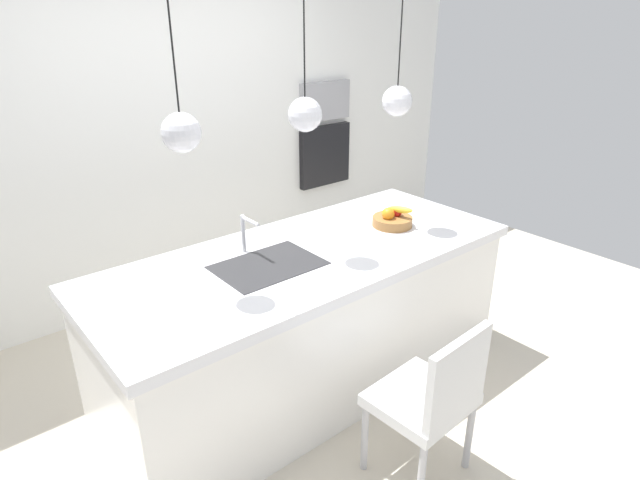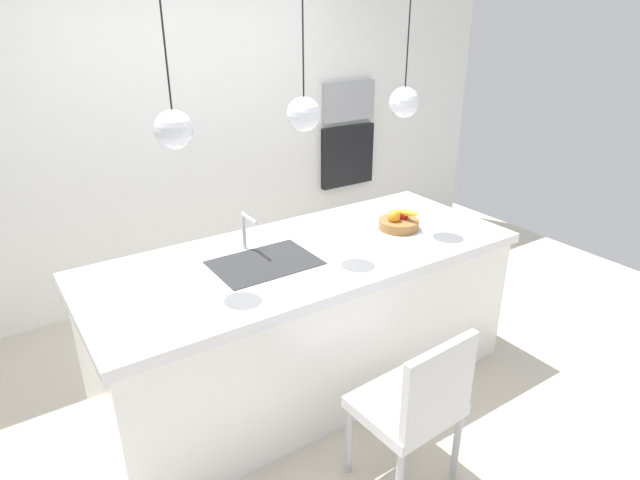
# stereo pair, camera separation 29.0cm
# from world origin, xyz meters

# --- Properties ---
(floor) EXTENTS (6.60, 6.60, 0.00)m
(floor) POSITION_xyz_m (0.00, 0.00, 0.00)
(floor) COLOR beige
(floor) RESTS_ON ground
(back_wall) EXTENTS (6.00, 0.10, 2.60)m
(back_wall) POSITION_xyz_m (0.00, 1.65, 1.30)
(back_wall) COLOR white
(back_wall) RESTS_ON ground
(kitchen_island) EXTENTS (2.49, 1.02, 0.89)m
(kitchen_island) POSITION_xyz_m (0.00, 0.00, 0.45)
(kitchen_island) COLOR white
(kitchen_island) RESTS_ON ground
(sink_basin) EXTENTS (0.56, 0.40, 0.02)m
(sink_basin) POSITION_xyz_m (-0.26, 0.00, 0.89)
(sink_basin) COLOR #2D2D30
(sink_basin) RESTS_ON kitchen_island
(faucet) EXTENTS (0.02, 0.17, 0.22)m
(faucet) POSITION_xyz_m (-0.26, 0.21, 1.03)
(faucet) COLOR silver
(faucet) RESTS_ON kitchen_island
(fruit_bowl) EXTENTS (0.25, 0.25, 0.14)m
(fruit_bowl) POSITION_xyz_m (0.68, -0.03, 0.93)
(fruit_bowl) COLOR #9E6B38
(fruit_bowl) RESTS_ON kitchen_island
(microwave) EXTENTS (0.54, 0.08, 0.34)m
(microwave) POSITION_xyz_m (1.46, 1.58, 1.41)
(microwave) COLOR #9E9EA3
(microwave) RESTS_ON back_wall
(oven) EXTENTS (0.56, 0.08, 0.56)m
(oven) POSITION_xyz_m (1.46, 1.58, 0.91)
(oven) COLOR black
(oven) RESTS_ON back_wall
(chair_near) EXTENTS (0.47, 0.43, 0.87)m
(chair_near) POSITION_xyz_m (-0.01, -0.97, 0.49)
(chair_near) COLOR silver
(chair_near) RESTS_ON ground
(pendant_light_left) EXTENTS (0.18, 0.18, 0.78)m
(pendant_light_left) POSITION_xyz_m (-0.69, 0.00, 1.67)
(pendant_light_left) COLOR silver
(pendant_light_center) EXTENTS (0.18, 0.18, 0.78)m
(pendant_light_center) POSITION_xyz_m (0.00, 0.00, 1.67)
(pendant_light_center) COLOR silver
(pendant_light_right) EXTENTS (0.18, 0.18, 0.78)m
(pendant_light_right) POSITION_xyz_m (0.69, 0.00, 1.67)
(pendant_light_right) COLOR silver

